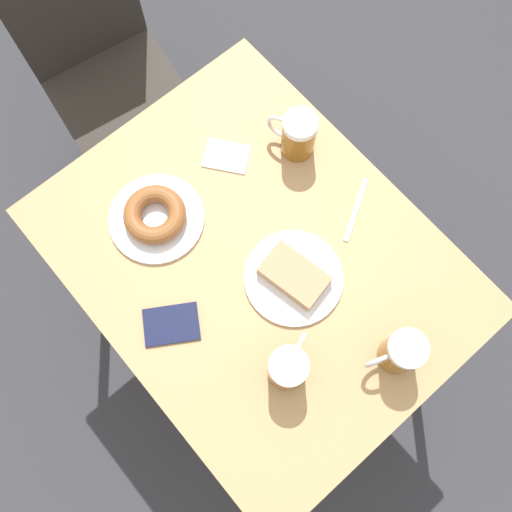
{
  "coord_description": "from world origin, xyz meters",
  "views": [
    {
      "loc": [
        -0.26,
        -0.3,
        2.06
      ],
      "look_at": [
        0.0,
        0.0,
        0.79
      ],
      "focal_mm": 40.0,
      "sensor_mm": 36.0,
      "label": 1
    }
  ],
  "objects_px": {
    "plate_with_cake": "(294,277)",
    "beer_mug_center": "(298,135)",
    "plate_with_donut": "(155,216)",
    "beer_mug_right": "(288,367)",
    "chair": "(97,54)",
    "passport_near_edge": "(171,324)",
    "napkin_folded": "(226,156)",
    "beer_mug_left": "(401,352)",
    "fork": "(356,210)"
  },
  "relations": [
    {
      "from": "beer_mug_left",
      "to": "beer_mug_center",
      "type": "height_order",
      "value": "same"
    },
    {
      "from": "beer_mug_left",
      "to": "passport_near_edge",
      "type": "xyz_separation_m",
      "value": [
        -0.33,
        0.38,
        -0.06
      ]
    },
    {
      "from": "beer_mug_left",
      "to": "passport_near_edge",
      "type": "height_order",
      "value": "beer_mug_left"
    },
    {
      "from": "chair",
      "to": "plate_with_donut",
      "type": "relative_size",
      "value": 3.93
    },
    {
      "from": "beer_mug_right",
      "to": "fork",
      "type": "xyz_separation_m",
      "value": [
        0.38,
        0.18,
        -0.06
      ]
    },
    {
      "from": "napkin_folded",
      "to": "plate_with_donut",
      "type": "bearing_deg",
      "value": -175.36
    },
    {
      "from": "plate_with_donut",
      "to": "fork",
      "type": "relative_size",
      "value": 1.49
    },
    {
      "from": "beer_mug_right",
      "to": "chair",
      "type": "bearing_deg",
      "value": 78.71
    },
    {
      "from": "beer_mug_left",
      "to": "napkin_folded",
      "type": "relative_size",
      "value": 0.92
    },
    {
      "from": "plate_with_cake",
      "to": "napkin_folded",
      "type": "relative_size",
      "value": 1.71
    },
    {
      "from": "chair",
      "to": "plate_with_donut",
      "type": "xyz_separation_m",
      "value": [
        -0.22,
        -0.66,
        0.25
      ]
    },
    {
      "from": "napkin_folded",
      "to": "passport_near_edge",
      "type": "height_order",
      "value": "passport_near_edge"
    },
    {
      "from": "fork",
      "to": "passport_near_edge",
      "type": "relative_size",
      "value": 1.01
    },
    {
      "from": "plate_with_donut",
      "to": "chair",
      "type": "bearing_deg",
      "value": 71.17
    },
    {
      "from": "plate_with_cake",
      "to": "beer_mug_left",
      "type": "height_order",
      "value": "beer_mug_left"
    },
    {
      "from": "passport_near_edge",
      "to": "plate_with_cake",
      "type": "bearing_deg",
      "value": -19.43
    },
    {
      "from": "beer_mug_right",
      "to": "napkin_folded",
      "type": "distance_m",
      "value": 0.55
    },
    {
      "from": "beer_mug_right",
      "to": "plate_with_donut",
      "type": "bearing_deg",
      "value": 89.76
    },
    {
      "from": "fork",
      "to": "beer_mug_left",
      "type": "bearing_deg",
      "value": -120.0
    },
    {
      "from": "beer_mug_center",
      "to": "napkin_folded",
      "type": "height_order",
      "value": "beer_mug_center"
    },
    {
      "from": "beer_mug_center",
      "to": "beer_mug_right",
      "type": "relative_size",
      "value": 1.0
    },
    {
      "from": "beer_mug_center",
      "to": "passport_near_edge",
      "type": "bearing_deg",
      "value": -163.77
    },
    {
      "from": "beer_mug_right",
      "to": "passport_near_edge",
      "type": "height_order",
      "value": "beer_mug_right"
    },
    {
      "from": "plate_with_donut",
      "to": "beer_mug_center",
      "type": "bearing_deg",
      "value": -11.03
    },
    {
      "from": "plate_with_donut",
      "to": "beer_mug_right",
      "type": "bearing_deg",
      "value": -90.24
    },
    {
      "from": "plate_with_donut",
      "to": "beer_mug_right",
      "type": "distance_m",
      "value": 0.48
    },
    {
      "from": "beer_mug_right",
      "to": "napkin_folded",
      "type": "height_order",
      "value": "beer_mug_right"
    },
    {
      "from": "chair",
      "to": "napkin_folded",
      "type": "bearing_deg",
      "value": -80.51
    },
    {
      "from": "beer_mug_left",
      "to": "napkin_folded",
      "type": "height_order",
      "value": "beer_mug_left"
    },
    {
      "from": "plate_with_cake",
      "to": "beer_mug_center",
      "type": "height_order",
      "value": "beer_mug_center"
    },
    {
      "from": "plate_with_cake",
      "to": "fork",
      "type": "height_order",
      "value": "plate_with_cake"
    },
    {
      "from": "plate_with_donut",
      "to": "fork",
      "type": "bearing_deg",
      "value": -37.83
    },
    {
      "from": "chair",
      "to": "plate_with_donut",
      "type": "distance_m",
      "value": 0.74
    },
    {
      "from": "chair",
      "to": "beer_mug_left",
      "type": "relative_size",
      "value": 7.19
    },
    {
      "from": "plate_with_cake",
      "to": "beer_mug_left",
      "type": "xyz_separation_m",
      "value": [
        0.05,
        -0.28,
        0.05
      ]
    },
    {
      "from": "chair",
      "to": "fork",
      "type": "bearing_deg",
      "value": -72.13
    },
    {
      "from": "napkin_folded",
      "to": "plate_with_cake",
      "type": "bearing_deg",
      "value": -103.6
    },
    {
      "from": "plate_with_donut",
      "to": "beer_mug_left",
      "type": "bearing_deg",
      "value": -71.65
    },
    {
      "from": "fork",
      "to": "plate_with_donut",
      "type": "bearing_deg",
      "value": 142.17
    },
    {
      "from": "chair",
      "to": "beer_mug_right",
      "type": "height_order",
      "value": "chair"
    },
    {
      "from": "plate_with_cake",
      "to": "beer_mug_center",
      "type": "bearing_deg",
      "value": 47.13
    },
    {
      "from": "beer_mug_center",
      "to": "napkin_folded",
      "type": "distance_m",
      "value": 0.19
    },
    {
      "from": "beer_mug_left",
      "to": "fork",
      "type": "relative_size",
      "value": 0.81
    },
    {
      "from": "beer_mug_left",
      "to": "passport_near_edge",
      "type": "relative_size",
      "value": 0.82
    },
    {
      "from": "beer_mug_center",
      "to": "fork",
      "type": "distance_m",
      "value": 0.23
    },
    {
      "from": "beer_mug_left",
      "to": "plate_with_cake",
      "type": "bearing_deg",
      "value": 100.02
    },
    {
      "from": "napkin_folded",
      "to": "fork",
      "type": "bearing_deg",
      "value": -65.11
    },
    {
      "from": "beer_mug_center",
      "to": "napkin_folded",
      "type": "relative_size",
      "value": 0.92
    },
    {
      "from": "passport_near_edge",
      "to": "fork",
      "type": "bearing_deg",
      "value": -7.85
    },
    {
      "from": "chair",
      "to": "fork",
      "type": "xyz_separation_m",
      "value": [
        0.16,
        -0.95,
        0.23
      ]
    }
  ]
}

